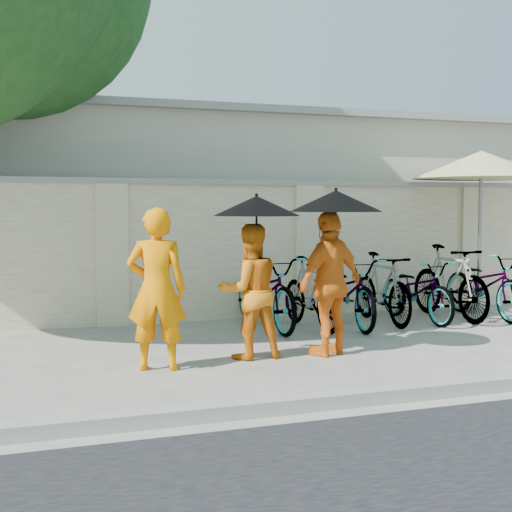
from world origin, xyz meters
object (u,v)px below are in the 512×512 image
object	(u,v)px
monk_right	(331,283)
patio_umbrella	(481,167)
monk_left	(157,289)
monk_center	(250,291)

from	to	relation	value
monk_right	patio_umbrella	bearing A→B (deg)	-172.46
patio_umbrella	monk_left	bearing A→B (deg)	-157.82
monk_center	monk_right	distance (m)	0.93
monk_left	patio_umbrella	bearing A→B (deg)	-140.92
monk_left	monk_center	size ratio (longest dim) A/B	1.12
monk_left	monk_right	bearing A→B (deg)	-160.91
monk_right	patio_umbrella	size ratio (longest dim) A/B	0.64
monk_left	monk_center	distance (m)	1.11
monk_left	monk_right	xyz separation A→B (m)	(2.00, 0.08, -0.02)
monk_center	patio_umbrella	xyz separation A→B (m)	(4.60, 2.10, 1.57)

